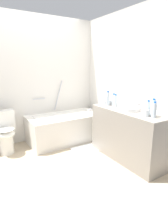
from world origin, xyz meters
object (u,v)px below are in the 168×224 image
Objects in this scene: water_bottle_3 at (115,101)px; sink_faucet at (138,106)px; bathtub at (66,127)px; water_bottle_5 at (108,99)px; toilet at (5,132)px; sink_basin at (129,108)px; water_bottle_1 at (154,110)px; bath_mat at (88,148)px; water_bottle_0 at (148,108)px; water_bottle_4 at (114,100)px; drinking_glass_3 at (110,102)px; drinking_glass_2 at (146,113)px; drinking_glass_0 at (105,102)px; water_bottle_2 at (153,108)px; drinking_glass_1 at (144,111)px.

sink_faucet is at bearing -51.09° from water_bottle_3.
bathtub is 5.87× the size of water_bottle_5.
sink_basin is at bearing 53.73° from toilet.
water_bottle_1 is 1.02× the size of water_bottle_3.
sink_faucet is 1.20m from bath_mat.
water_bottle_0 reaches higher than toilet.
water_bottle_4 is at bearing 63.28° from water_bottle_3.
water_bottle_1 is (-0.26, -0.50, 0.07)m from sink_faucet.
sink_basin is 0.41m from water_bottle_4.
water_bottle_1 is 2.91× the size of drinking_glass_3.
water_bottle_5 reaches higher than water_bottle_0.
water_bottle_1 reaches higher than water_bottle_0.
drinking_glass_3 is at bearing 84.34° from drinking_glass_2.
drinking_glass_2 is at bearing -90.74° from water_bottle_5.
drinking_glass_2 is 0.16× the size of bath_mat.
water_bottle_0 is 2.35× the size of drinking_glass_2.
water_bottle_0 is at bearing 70.00° from water_bottle_1.
water_bottle_5 is (-0.07, 0.46, 0.09)m from sink_basin.
drinking_glass_3 is (0.07, 0.99, -0.07)m from water_bottle_1.
sink_faucet is at bearing 0.00° from sink_basin.
water_bottle_5 is at bearing -94.70° from drinking_glass_0.
drinking_glass_2 is (1.61, -1.68, 0.48)m from toilet.
drinking_glass_2 is (-0.02, -0.95, 0.01)m from drinking_glass_0.
water_bottle_4 is (0.05, 0.11, -0.00)m from water_bottle_3.
water_bottle_0 is at bearing -71.86° from bathtub.
drinking_glass_2 is at bearing -156.13° from water_bottle_0.
drinking_glass_3 is at bearing -54.16° from bathtub.
drinking_glass_2 is at bearing -93.57° from water_bottle_3.
sink_faucet is 0.60× the size of water_bottle_5.
water_bottle_0 reaches higher than sink_faucet.
water_bottle_1 is 0.90× the size of water_bottle_2.
water_bottle_5 is (1.62, -0.82, 0.56)m from toilet.
water_bottle_5 is (-0.03, 0.17, 0.02)m from water_bottle_3.
water_bottle_4 reaches higher than toilet.
water_bottle_3 is 0.21m from drinking_glass_3.
bath_mat is at bearing 105.62° from water_bottle_1.
water_bottle_1 is 0.39× the size of bath_mat.
sink_basin is at bearing -83.29° from water_bottle_3.
water_bottle_3 is 0.86× the size of water_bottle_5.
toilet is 4.93× the size of sink_faucet.
water_bottle_4 is (0.02, 0.85, -0.02)m from water_bottle_2.
water_bottle_4 is at bearing -35.90° from water_bottle_5.
water_bottle_5 is at bearing -162.15° from drinking_glass_3.
water_bottle_0 is 0.76m from water_bottle_4.
sink_faucet is 0.33m from drinking_glass_1.
water_bottle_1 reaches higher than drinking_glass_2.
sink_faucet is 0.49m from water_bottle_2.
toilet is at bearing 155.84° from drinking_glass_0.
drinking_glass_1 reaches higher than drinking_glass_0.
water_bottle_2 reaches higher than water_bottle_0.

